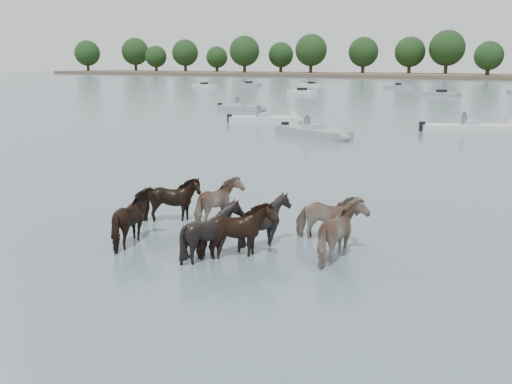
% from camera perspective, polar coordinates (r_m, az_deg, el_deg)
% --- Properties ---
extents(ground, '(400.00, 400.00, 0.00)m').
position_cam_1_polar(ground, '(12.77, -7.36, -7.54)').
color(ground, slate).
rests_on(ground, ground).
extents(shoreline, '(160.00, 30.00, 1.00)m').
position_cam_1_polar(shoreline, '(177.34, 2.63, 11.58)').
color(shoreline, '#4C4233').
rests_on(shoreline, ground).
extents(pony_herd, '(7.19, 4.43, 1.49)m').
position_cam_1_polar(pony_herd, '(14.17, -1.97, -2.94)').
color(pony_herd, black).
rests_on(pony_herd, ground).
extents(motorboat_a, '(5.53, 3.84, 1.92)m').
position_cam_1_polar(motorboat_a, '(42.12, 1.80, 7.13)').
color(motorboat_a, silver).
rests_on(motorboat_a, ground).
extents(motorboat_b, '(5.80, 3.79, 1.92)m').
position_cam_1_polar(motorboat_b, '(34.32, 6.54, 5.74)').
color(motorboat_b, gray).
rests_on(motorboat_b, ground).
extents(motorboat_c, '(6.53, 4.10, 1.92)m').
position_cam_1_polar(motorboat_c, '(39.44, 21.55, 5.84)').
color(motorboat_c, silver).
rests_on(motorboat_c, ground).
extents(motorboat_f, '(4.85, 2.34, 1.92)m').
position_cam_1_polar(motorboat_f, '(52.63, -0.75, 8.28)').
color(motorboat_f, gray).
rests_on(motorboat_f, ground).
extents(treeline, '(148.68, 22.99, 12.59)m').
position_cam_1_polar(treeline, '(177.96, 2.63, 13.66)').
color(treeline, '#382619').
rests_on(treeline, ground).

